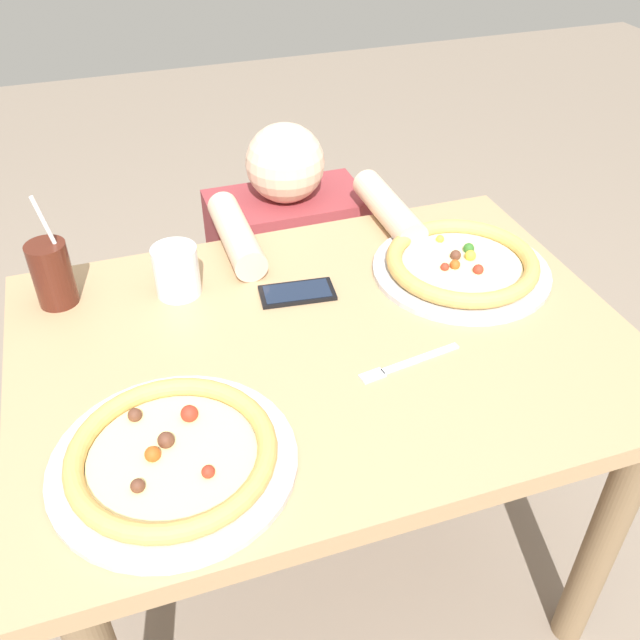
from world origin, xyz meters
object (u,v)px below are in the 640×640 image
cell_phone (297,293)px  diner_seated (290,300)px  drink_cup_colored (52,274)px  pizza_near (173,456)px  fork (405,364)px  water_cup_clear (176,270)px  pizza_far (462,264)px

cell_phone → diner_seated: size_ratio=0.17×
drink_cup_colored → diner_seated: bearing=28.5°
pizza_near → diner_seated: diner_seated is taller
fork → diner_seated: bearing=90.9°
water_cup_clear → drink_cup_colored: bearing=169.1°
fork → diner_seated: (-0.01, 0.70, -0.34)m
water_cup_clear → pizza_near: bearing=-100.6°
pizza_near → fork: bearing=12.8°
water_cup_clear → cell_phone: size_ratio=0.66×
pizza_near → diner_seated: (0.41, 0.80, -0.36)m
cell_phone → pizza_far: bearing=-5.6°
drink_cup_colored → fork: 0.70m
water_cup_clear → diner_seated: bearing=46.6°
pizza_far → drink_cup_colored: drink_cup_colored is taller
water_cup_clear → fork: bearing=-45.7°
drink_cup_colored → diner_seated: 0.76m
pizza_far → fork: pizza_far is taller
diner_seated → water_cup_clear: bearing=-133.4°
fork → diner_seated: size_ratio=0.22×
drink_cup_colored → diner_seated: (0.56, 0.31, -0.41)m
pizza_far → cell_phone: pizza_far is taller
drink_cup_colored → pizza_near: bearing=-73.3°
pizza_far → water_cup_clear: (-0.57, 0.12, 0.03)m
water_cup_clear → cell_phone: bearing=-20.6°
pizza_far → drink_cup_colored: (-0.80, 0.16, 0.05)m
fork → water_cup_clear: bearing=134.3°
pizza_near → fork: size_ratio=1.85×
drink_cup_colored → fork: drink_cup_colored is taller
fork → cell_phone: bearing=114.0°
drink_cup_colored → cell_phone: drink_cup_colored is taller
drink_cup_colored → water_cup_clear: (0.23, -0.04, -0.01)m
pizza_near → cell_phone: pizza_near is taller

